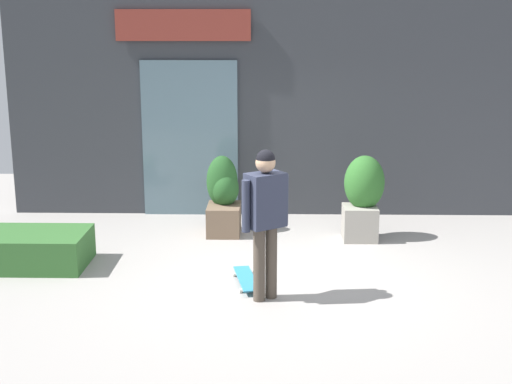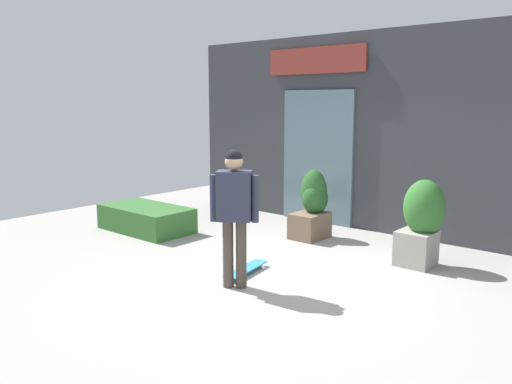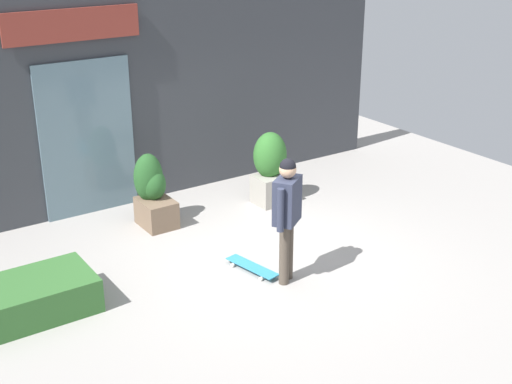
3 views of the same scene
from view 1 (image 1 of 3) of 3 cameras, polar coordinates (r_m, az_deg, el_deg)
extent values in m
plane|color=#9E9993|center=(8.43, 2.09, -7.17)|extent=(12.00, 12.00, 0.00)
cube|color=#383A3F|center=(11.07, 1.93, 6.90)|extent=(8.50, 0.25, 3.41)
cube|color=slate|center=(11.07, -5.38, 4.32)|extent=(1.50, 0.06, 2.44)
cube|color=maroon|center=(10.92, -5.96, 13.36)|extent=(2.05, 0.05, 0.47)
cylinder|color=#4C4238|center=(7.69, 0.26, -5.91)|extent=(0.13, 0.13, 0.84)
cylinder|color=#4C4238|center=(7.77, 1.24, -5.70)|extent=(0.13, 0.13, 0.84)
cube|color=#2D3347|center=(7.52, 0.77, -0.66)|extent=(0.48, 0.44, 0.59)
cylinder|color=#2D3347|center=(7.40, -0.83, -1.16)|extent=(0.09, 0.09, 0.56)
cylinder|color=#2D3347|center=(7.67, 2.31, -0.65)|extent=(0.09, 0.09, 0.56)
sphere|color=tan|center=(7.43, 0.78, 2.41)|extent=(0.22, 0.22, 0.22)
sphere|color=black|center=(7.43, 0.78, 2.69)|extent=(0.21, 0.21, 0.21)
cube|color=teal|center=(8.28, -0.79, -7.04)|extent=(0.35, 0.86, 0.02)
cylinder|color=silver|center=(8.53, -1.78, -6.71)|extent=(0.04, 0.06, 0.05)
cylinder|color=silver|center=(8.56, -0.37, -6.63)|extent=(0.04, 0.06, 0.05)
cylinder|color=silver|center=(8.03, -1.24, -8.02)|extent=(0.04, 0.06, 0.05)
cylinder|color=silver|center=(8.06, 0.26, -7.92)|extent=(0.04, 0.06, 0.05)
cube|color=gray|center=(10.00, 8.44, -2.51)|extent=(0.47, 0.47, 0.48)
ellipsoid|color=#2D6628|center=(9.94, 8.81, 0.76)|extent=(0.57, 0.50, 0.77)
ellipsoid|color=#2D6628|center=(9.93, 8.82, 0.72)|extent=(0.47, 0.39, 0.76)
cube|color=brown|center=(10.19, -2.63, -2.24)|extent=(0.47, 0.62, 0.43)
ellipsoid|color=#235123|center=(10.20, -2.52, 0.30)|extent=(0.40, 0.47, 0.52)
ellipsoid|color=#235123|center=(10.20, -2.78, 0.88)|extent=(0.45, 0.39, 0.76)
cube|color=#33662D|center=(9.33, -18.55, -4.42)|extent=(1.66, 0.90, 0.43)
camera|label=2|loc=(5.03, 54.76, -0.71)|focal=36.25mm
camera|label=3|loc=(5.13, -82.01, 19.07)|focal=48.41mm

